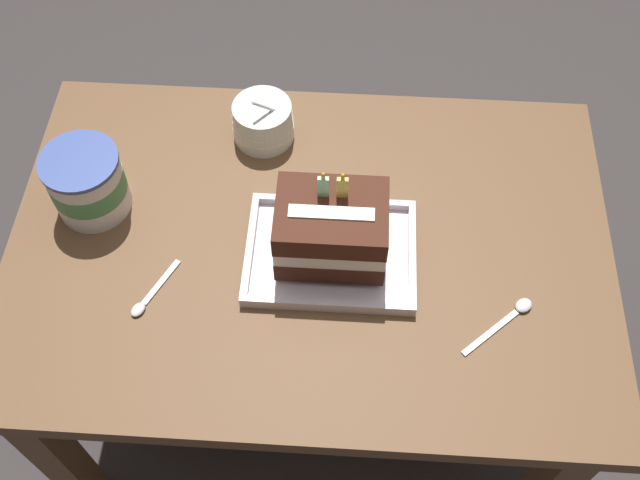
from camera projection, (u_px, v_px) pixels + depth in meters
name	position (u px, v px, depth m)	size (l,w,h in m)	color
ground_plane	(313.00, 394.00, 1.91)	(8.00, 8.00, 0.00)	#383333
dining_table	(310.00, 275.00, 1.41)	(1.05, 0.72, 0.71)	brown
foil_tray	(331.00, 254.00, 1.30)	(0.29, 0.22, 0.02)	silver
birthday_cake	(331.00, 229.00, 1.23)	(0.18, 0.14, 0.18)	#3F1E13
bowl_stack	(263.00, 122.00, 1.42)	(0.12, 0.12, 0.12)	silver
ice_cream_tub	(87.00, 183.00, 1.31)	(0.14, 0.14, 0.13)	white
serving_spoon_near_tray	(146.00, 300.00, 1.25)	(0.07, 0.12, 0.01)	silver
serving_spoon_by_bowls	(514.00, 313.00, 1.24)	(0.13, 0.11, 0.01)	silver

